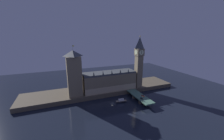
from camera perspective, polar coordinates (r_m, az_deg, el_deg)
The scene contains 13 objects.
ground_plane at distance 174.17m, azimuth 0.15°, elevation -13.71°, with size 400.00×400.00×0.00m, color black.
embankment at distance 206.31m, azimuth -3.90°, elevation -8.27°, with size 220.00×42.00×5.66m.
parliament_hall at distance 197.21m, azimuth -1.12°, elevation -4.45°, with size 74.58×23.67×31.00m.
clock_tower at distance 204.48m, azimuth 11.13°, elevation 3.81°, with size 11.27×11.38×75.52m.
victoria_tower at distance 180.18m, azimuth -15.46°, elevation -1.31°, with size 17.79×17.79×64.36m.
bridge at distance 183.27m, azimuth 11.44°, elevation -10.91°, with size 12.89×46.00×6.23m.
car_northbound_trail at distance 174.33m, azimuth 12.25°, elevation -11.47°, with size 2.01×4.12×1.55m.
car_southbound_lead at distance 181.77m, azimuth 12.70°, elevation -10.41°, with size 2.09×4.41×1.45m.
pedestrian_near_rail at distance 168.16m, azimuth 12.63°, elevation -12.42°, with size 0.38×0.38×1.71m.
street_lamp_near at distance 166.58m, azimuth 12.54°, elevation -11.30°, with size 1.34×0.60×7.21m.
street_lamp_mid at distance 184.14m, azimuth 13.14°, elevation -8.93°, with size 1.34×0.60×6.58m.
street_lamp_far at distance 189.66m, azimuth 7.54°, elevation -8.07°, with size 1.34×0.60×6.13m.
boat_upstream at distance 175.96m, azimuth 3.81°, elevation -12.79°, with size 15.37×5.52×4.80m.
Camera 1 is at (-57.05, -143.08, 81.30)m, focal length 22.00 mm.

